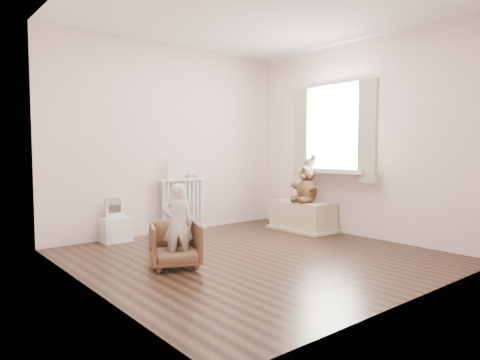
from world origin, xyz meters
TOP-DOWN VIEW (x-y plane):
  - floor at (0.00, 0.00)m, footprint 3.60×3.60m
  - ceiling at (0.00, 0.00)m, footprint 3.60×3.60m
  - back_wall at (0.00, 1.80)m, footprint 3.60×0.02m
  - front_wall at (0.00, -1.80)m, footprint 3.60×0.02m
  - left_wall at (-1.80, 0.00)m, footprint 0.02×3.60m
  - right_wall at (1.80, 0.00)m, footprint 0.02×3.60m
  - window at (1.76, 0.30)m, footprint 0.03×0.90m
  - window_sill at (1.67, 0.30)m, footprint 0.22×1.10m
  - curtain_left at (1.65, -0.27)m, footprint 0.06×0.26m
  - curtain_right at (1.65, 0.87)m, footprint 0.06×0.26m
  - radiator at (0.11, 1.68)m, footprint 0.71×0.14m
  - paper_doll at (-0.03, 1.68)m, footprint 0.17×0.02m
  - tin_a at (0.22, 1.68)m, footprint 0.11×0.11m
  - tin_b at (0.32, 1.68)m, footprint 0.09×0.09m
  - toy_vanity at (-0.89, 1.65)m, footprint 0.35×0.25m
  - armchair at (-0.90, 0.17)m, footprint 0.62×0.63m
  - child at (-0.90, 0.12)m, footprint 0.35×0.30m
  - toy_bench at (1.52, 0.70)m, footprint 0.47×0.89m
  - teddy_bear at (1.49, 0.59)m, footprint 0.42×0.33m
  - plush_cat at (1.66, 0.70)m, footprint 0.18×0.25m

SIDE VIEW (x-z plane):
  - floor at x=0.00m, z-range -0.01..0.01m
  - toy_bench at x=1.52m, z-range -0.01..0.41m
  - armchair at x=-0.90m, z-range 0.00..0.44m
  - toy_vanity at x=-0.89m, z-range 0.00..0.55m
  - radiator at x=0.11m, z-range 0.01..0.77m
  - child at x=-0.90m, z-range 0.02..0.83m
  - teddy_bear at x=1.49m, z-range 0.42..0.92m
  - tin_b at x=0.32m, z-range 0.75..0.80m
  - tin_a at x=0.22m, z-range 0.75..0.82m
  - window_sill at x=1.67m, z-range 0.84..0.90m
  - paper_doll at x=-0.03m, z-range 0.75..1.03m
  - plush_cat at x=1.66m, z-range 0.90..1.10m
  - back_wall at x=0.00m, z-range 0.00..2.60m
  - front_wall at x=0.00m, z-range 0.00..2.60m
  - left_wall at x=-1.80m, z-range 0.00..2.60m
  - right_wall at x=1.80m, z-range 0.00..2.60m
  - curtain_left at x=1.65m, z-range 0.74..2.04m
  - curtain_right at x=1.65m, z-range 0.74..2.04m
  - window at x=1.76m, z-range 0.90..2.00m
  - ceiling at x=0.00m, z-range 2.60..2.60m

